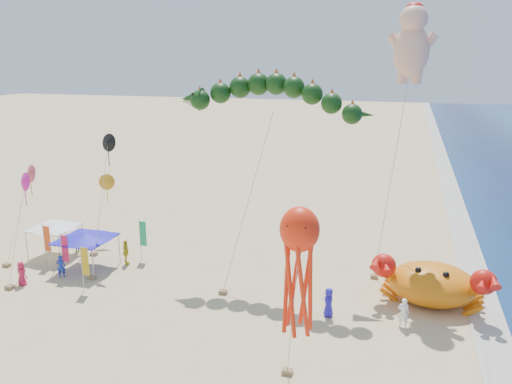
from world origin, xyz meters
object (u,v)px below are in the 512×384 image
crab_inflatable (432,283)px  octopus_kite (299,261)px  canopy_white (54,225)px  cherub_kite (412,42)px  canopy_blue (85,236)px  dragon_kite (271,102)px

crab_inflatable → octopus_kite: bearing=-119.3°
octopus_kite → canopy_white: (-21.09, 10.63, -3.92)m
cherub_kite → canopy_blue: (-21.09, -5.59, -13.15)m
canopy_white → dragon_kite: bearing=6.2°
octopus_kite → canopy_blue: octopus_kite is taller
canopy_white → canopy_blue: bearing=-20.7°
crab_inflatable → canopy_white: crab_inflatable is taller
crab_inflatable → cherub_kite: cherub_kite is taller
dragon_kite → canopy_blue: 16.11m
octopus_kite → canopy_blue: size_ratio=2.26×
crab_inflatable → cherub_kite: bearing=119.9°
crab_inflatable → dragon_kite: 15.11m
dragon_kite → octopus_kite: dragon_kite is taller
cherub_kite → canopy_blue: cherub_kite is taller
cherub_kite → octopus_kite: (-3.76, -14.80, -9.24)m
canopy_blue → canopy_white: same height
canopy_blue → octopus_kite: bearing=-28.0°
octopus_kite → dragon_kite: bearing=110.6°
cherub_kite → canopy_blue: bearing=-165.2°
octopus_kite → crab_inflatable: bearing=60.7°
dragon_kite → canopy_white: 19.02m
canopy_blue → crab_inflatable: bearing=3.9°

